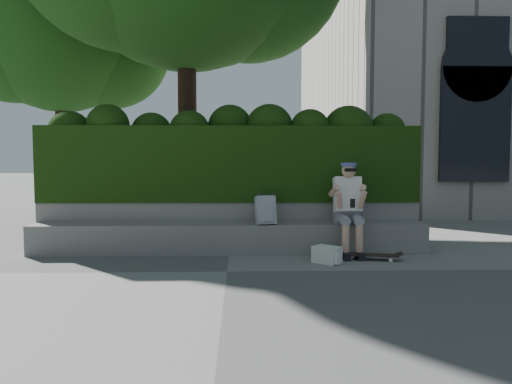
{
  "coord_description": "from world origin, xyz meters",
  "views": [
    {
      "loc": [
        0.17,
        -6.29,
        1.46
      ],
      "look_at": [
        0.4,
        1.0,
        0.95
      ],
      "focal_mm": 35.0,
      "sensor_mm": 36.0,
      "label": 1
    }
  ],
  "objects_px": {
    "skateboard": "(370,255)",
    "backpack_ground": "(327,255)",
    "person": "(348,205)",
    "backpack_plaid": "(266,210)"
  },
  "relations": [
    {
      "from": "backpack_plaid",
      "to": "backpack_ground",
      "type": "height_order",
      "value": "backpack_plaid"
    },
    {
      "from": "skateboard",
      "to": "backpack_plaid",
      "type": "relative_size",
      "value": 1.89
    },
    {
      "from": "person",
      "to": "backpack_plaid",
      "type": "distance_m",
      "value": 1.24
    },
    {
      "from": "person",
      "to": "skateboard",
      "type": "distance_m",
      "value": 0.83
    },
    {
      "from": "skateboard",
      "to": "backpack_ground",
      "type": "distance_m",
      "value": 0.68
    },
    {
      "from": "backpack_ground",
      "to": "skateboard",
      "type": "bearing_deg",
      "value": 56.75
    },
    {
      "from": "backpack_plaid",
      "to": "skateboard",
      "type": "bearing_deg",
      "value": -29.58
    },
    {
      "from": "person",
      "to": "skateboard",
      "type": "bearing_deg",
      "value": -59.24
    },
    {
      "from": "skateboard",
      "to": "backpack_ground",
      "type": "bearing_deg",
      "value": -152.33
    },
    {
      "from": "backpack_ground",
      "to": "person",
      "type": "bearing_deg",
      "value": 96.17
    }
  ]
}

